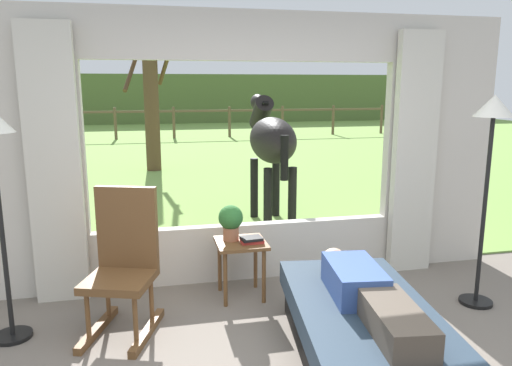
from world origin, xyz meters
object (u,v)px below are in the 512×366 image
(rocking_chair, at_px, (124,262))
(horse, at_px, (271,141))
(book_stack, at_px, (252,240))
(reclining_person, at_px, (366,292))
(potted_plant, at_px, (231,220))
(pasture_tree, at_px, (151,101))
(side_table, at_px, (241,252))
(floor_lamp_right, at_px, (491,137))
(recliner_sofa, at_px, (361,330))

(rocking_chair, bearing_deg, horse, 73.79)
(book_stack, xyz_separation_m, horse, (0.75, 2.28, 0.61))
(reclining_person, distance_m, potted_plant, 1.49)
(reclining_person, relative_size, horse, 0.79)
(horse, xyz_separation_m, pasture_tree, (-1.50, 4.65, 0.40))
(rocking_chair, distance_m, pasture_tree, 7.33)
(reclining_person, distance_m, side_table, 1.39)
(side_table, height_order, pasture_tree, pasture_tree)
(potted_plant, bearing_deg, horse, 67.09)
(horse, bearing_deg, side_table, -110.11)
(pasture_tree, bearing_deg, potted_plant, -85.07)
(reclining_person, xyz_separation_m, side_table, (-0.62, 1.24, -0.10))
(floor_lamp_right, bearing_deg, side_table, 163.54)
(potted_plant, relative_size, floor_lamp_right, 0.18)
(rocking_chair, relative_size, floor_lamp_right, 0.62)
(potted_plant, relative_size, horse, 0.18)
(floor_lamp_right, bearing_deg, horse, 112.30)
(potted_plant, height_order, horse, horse)
(potted_plant, distance_m, pasture_tree, 6.89)
(reclining_person, relative_size, book_stack, 7.08)
(reclining_person, height_order, rocking_chair, rocking_chair)
(side_table, bearing_deg, rocking_chair, -159.02)
(side_table, bearing_deg, horse, 69.44)
(potted_plant, relative_size, pasture_tree, 0.11)
(reclining_person, bearing_deg, recliner_sofa, 97.22)
(floor_lamp_right, bearing_deg, rocking_chair, 176.02)
(potted_plant, distance_m, book_stack, 0.26)
(pasture_tree, bearing_deg, recliner_sofa, -80.93)
(side_table, height_order, horse, horse)
(horse, bearing_deg, recliner_sofa, -93.15)
(floor_lamp_right, height_order, pasture_tree, pasture_tree)
(book_stack, xyz_separation_m, pasture_tree, (-0.75, 6.93, 1.00))
(recliner_sofa, distance_m, reclining_person, 0.31)
(reclining_person, xyz_separation_m, potted_plant, (-0.70, 1.30, 0.18))
(potted_plant, bearing_deg, pasture_tree, 94.93)
(reclining_person, height_order, side_table, reclining_person)
(recliner_sofa, xyz_separation_m, floor_lamp_right, (1.37, 0.61, 1.24))
(book_stack, xyz_separation_m, floor_lamp_right, (1.90, -0.53, 0.91))
(potted_plant, xyz_separation_m, floor_lamp_right, (2.07, -0.65, 0.76))
(floor_lamp_right, distance_m, horse, 3.05)
(side_table, relative_size, horse, 0.29)
(reclining_person, bearing_deg, side_table, 123.71)
(potted_plant, height_order, pasture_tree, pasture_tree)
(pasture_tree, bearing_deg, book_stack, -83.79)
(rocking_chair, xyz_separation_m, floor_lamp_right, (2.98, -0.21, 0.92))
(recliner_sofa, relative_size, book_stack, 8.87)
(recliner_sofa, xyz_separation_m, book_stack, (-0.53, 1.13, 0.33))
(rocking_chair, height_order, book_stack, rocking_chair)
(side_table, relative_size, pasture_tree, 0.17)
(reclining_person, bearing_deg, pasture_tree, 106.23)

